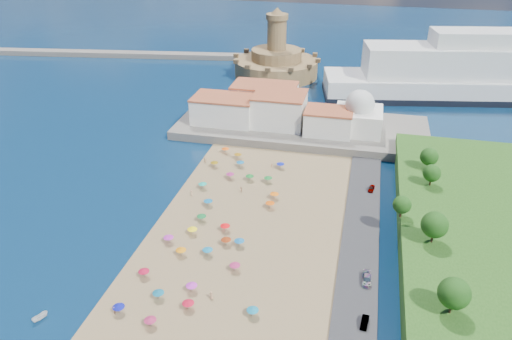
# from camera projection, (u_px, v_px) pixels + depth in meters

# --- Properties ---
(ground) EXTENTS (700.00, 700.00, 0.00)m
(ground) POSITION_uv_depth(u_px,v_px,m) (217.00, 244.00, 121.68)
(ground) COLOR #071938
(ground) RESTS_ON ground
(terrace) EXTENTS (90.00, 36.00, 3.00)m
(terrace) POSITION_uv_depth(u_px,v_px,m) (301.00, 128.00, 181.94)
(terrace) COLOR #59544C
(terrace) RESTS_ON ground
(jetty) EXTENTS (18.00, 70.00, 2.40)m
(jetty) POSITION_uv_depth(u_px,v_px,m) (263.00, 93.00, 216.62)
(jetty) COLOR #59544C
(jetty) RESTS_ON ground
(breakwater) EXTENTS (199.03, 34.77, 2.60)m
(breakwater) POSITION_uv_depth(u_px,v_px,m) (107.00, 54.00, 274.85)
(breakwater) COLOR #59544C
(breakwater) RESTS_ON ground
(waterfront_buildings) EXTENTS (57.00, 29.00, 11.00)m
(waterfront_buildings) POSITION_uv_depth(u_px,v_px,m) (267.00, 108.00, 182.11)
(waterfront_buildings) COLOR silver
(waterfront_buildings) RESTS_ON terrace
(domed_building) EXTENTS (16.00, 16.00, 15.00)m
(domed_building) POSITION_uv_depth(u_px,v_px,m) (359.00, 115.00, 172.76)
(domed_building) COLOR silver
(domed_building) RESTS_ON terrace
(fortress) EXTENTS (40.00, 40.00, 32.40)m
(fortress) POSITION_uv_depth(u_px,v_px,m) (276.00, 62.00, 239.94)
(fortress) COLOR olive
(fortress) RESTS_ON ground
(beach_parasols) EXTENTS (31.53, 116.83, 2.20)m
(beach_parasols) POSITION_uv_depth(u_px,v_px,m) (193.00, 266.00, 110.79)
(beach_parasols) COLOR gray
(beach_parasols) RESTS_ON beach
(beachgoers) EXTENTS (32.94, 98.26, 1.90)m
(beachgoers) POSITION_uv_depth(u_px,v_px,m) (193.00, 245.00, 119.27)
(beachgoers) COLOR tan
(beachgoers) RESTS_ON beach
(parked_cars) EXTENTS (2.22, 81.26, 1.44)m
(parked_cars) POSITION_uv_depth(u_px,v_px,m) (366.00, 292.00, 104.45)
(parked_cars) COLOR gray
(parked_cars) RESTS_ON promenade
(hillside_trees) EXTENTS (13.38, 104.42, 7.69)m
(hillside_trees) POSITION_uv_depth(u_px,v_px,m) (436.00, 256.00, 101.10)
(hillside_trees) COLOR #382314
(hillside_trees) RESTS_ON hillside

